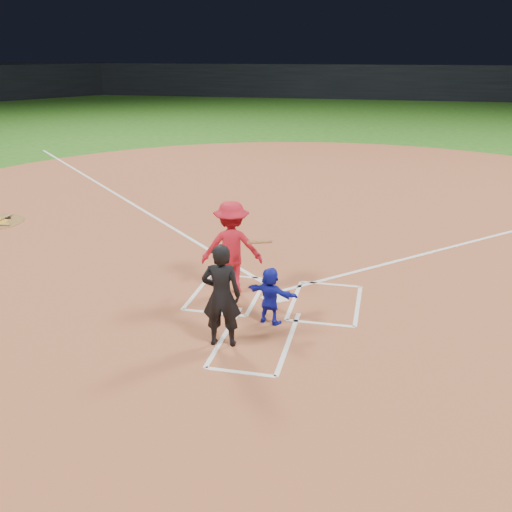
% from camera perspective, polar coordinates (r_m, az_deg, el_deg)
% --- Properties ---
extents(ground, '(120.00, 120.00, 0.00)m').
position_cam_1_polar(ground, '(11.17, 1.96, -4.26)').
color(ground, '#235A16').
rests_on(ground, ground).
extents(home_plate_dirt, '(28.00, 28.00, 0.01)m').
position_cam_1_polar(home_plate_dirt, '(16.76, 5.88, 4.03)').
color(home_plate_dirt, brown).
rests_on(home_plate_dirt, ground).
extents(stadium_wall_far, '(80.00, 1.20, 3.20)m').
position_cam_1_polar(stadium_wall_far, '(58.12, 11.42, 16.68)').
color(stadium_wall_far, black).
rests_on(stadium_wall_far, ground).
extents(home_plate, '(0.60, 0.60, 0.02)m').
position_cam_1_polar(home_plate, '(11.16, 1.96, -4.16)').
color(home_plate, white).
rests_on(home_plate, home_plate_dirt).
extents(on_deck_bat_a, '(0.07, 0.84, 0.06)m').
position_cam_1_polar(on_deck_bat_a, '(17.74, -24.00, 3.44)').
color(on_deck_bat_a, '#9B6339').
rests_on(on_deck_bat_a, on_deck_circle).
extents(bat_weight_donut, '(0.19, 0.19, 0.05)m').
position_cam_1_polar(bat_weight_donut, '(17.83, -23.59, 3.55)').
color(bat_weight_donut, black).
rests_on(bat_weight_donut, on_deck_circle).
extents(catcher, '(1.01, 0.55, 1.04)m').
position_cam_1_polar(catcher, '(9.98, 1.43, -3.98)').
color(catcher, '#161DB6').
rests_on(catcher, home_plate_dirt).
extents(umpire, '(0.68, 0.49, 1.73)m').
position_cam_1_polar(umpire, '(9.14, -3.48, -3.97)').
color(umpire, black).
rests_on(umpire, home_plate_dirt).
extents(chalk_markings, '(28.35, 17.32, 0.01)m').
position_cam_1_polar(chalk_markings, '(16.08, 5.55, 3.38)').
color(chalk_markings, white).
rests_on(chalk_markings, home_plate_dirt).
extents(batter_at_plate, '(1.43, 1.03, 1.85)m').
position_cam_1_polar(batter_at_plate, '(11.13, -2.44, 0.85)').
color(batter_at_plate, red).
rests_on(batter_at_plate, home_plate_dirt).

